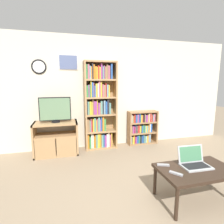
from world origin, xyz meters
name	(u,v)px	position (x,y,z in m)	size (l,w,h in m)	color
ground_plane	(144,211)	(0.00, 0.00, 0.00)	(18.00, 18.00, 0.00)	gray
wall_back	(102,93)	(-0.01, 2.41, 1.30)	(6.74, 0.09, 2.60)	beige
tv_stand	(56,138)	(-1.11, 2.09, 0.36)	(0.91, 0.50, 0.71)	tan
television	(55,110)	(-1.10, 2.10, 0.98)	(0.65, 0.18, 0.54)	black
bookshelf_tall	(99,106)	(-0.13, 2.23, 1.00)	(0.74, 0.31, 2.02)	tan
bookshelf_short	(141,127)	(0.97, 2.26, 0.42)	(0.75, 0.26, 0.84)	#9E754C
coffee_table	(196,172)	(0.73, 0.03, 0.40)	(0.98, 0.58, 0.44)	#332319
laptop	(194,161)	(0.75, 0.11, 0.51)	(0.38, 0.29, 0.25)	#B7BABC
remote_near_laptop	(163,165)	(0.36, 0.21, 0.45)	(0.16, 0.10, 0.02)	#99999E
remote_far_from_laptop	(176,173)	(0.39, -0.03, 0.45)	(0.13, 0.15, 0.02)	#99999E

